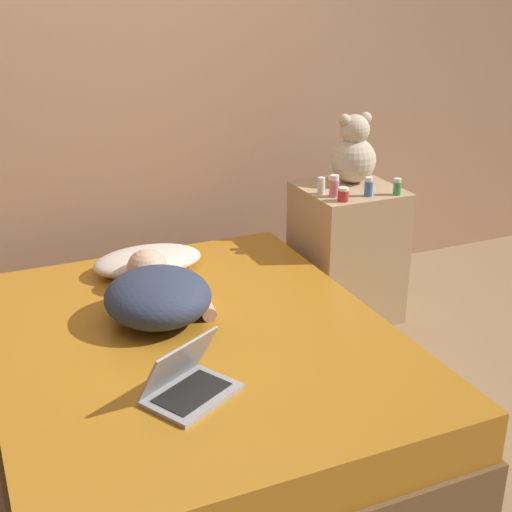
{
  "coord_description": "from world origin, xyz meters",
  "views": [
    {
      "loc": [
        -0.77,
        -2.36,
        1.77
      ],
      "look_at": [
        0.38,
        0.24,
        0.6
      ],
      "focal_mm": 50.0,
      "sensor_mm": 36.0,
      "label": 1
    }
  ],
  "objects_px": {
    "laptop": "(187,383)",
    "pillow": "(148,261)",
    "person_lying": "(157,293)",
    "bottle_amber": "(331,182)",
    "teddy_bear": "(354,153)",
    "bottle_green": "(397,187)",
    "bottle_pink": "(334,186)",
    "bottle_white": "(321,186)",
    "bottle_red": "(343,194)",
    "bottle_blue": "(369,187)"
  },
  "relations": [
    {
      "from": "laptop",
      "to": "pillow",
      "type": "bearing_deg",
      "value": 52.14
    },
    {
      "from": "person_lying",
      "to": "bottle_amber",
      "type": "relative_size",
      "value": 11.87
    },
    {
      "from": "teddy_bear",
      "to": "bottle_green",
      "type": "height_order",
      "value": "teddy_bear"
    },
    {
      "from": "teddy_bear",
      "to": "bottle_pink",
      "type": "relative_size",
      "value": 3.33
    },
    {
      "from": "bottle_white",
      "to": "bottle_red",
      "type": "distance_m",
      "value": 0.15
    },
    {
      "from": "bottle_red",
      "to": "bottle_amber",
      "type": "bearing_deg",
      "value": 75.94
    },
    {
      "from": "bottle_amber",
      "to": "bottle_red",
      "type": "relative_size",
      "value": 0.82
    },
    {
      "from": "person_lying",
      "to": "bottle_white",
      "type": "bearing_deg",
      "value": 29.9
    },
    {
      "from": "bottle_amber",
      "to": "person_lying",
      "type": "bearing_deg",
      "value": -156.31
    },
    {
      "from": "teddy_bear",
      "to": "person_lying",
      "type": "bearing_deg",
      "value": -157.39
    },
    {
      "from": "person_lying",
      "to": "bottle_blue",
      "type": "xyz_separation_m",
      "value": [
        1.16,
        0.26,
        0.24
      ]
    },
    {
      "from": "pillow",
      "to": "bottle_pink",
      "type": "xyz_separation_m",
      "value": [
        0.91,
        -0.13,
        0.29
      ]
    },
    {
      "from": "laptop",
      "to": "bottle_blue",
      "type": "bearing_deg",
      "value": 6.24
    },
    {
      "from": "pillow",
      "to": "bottle_red",
      "type": "distance_m",
      "value": 0.98
    },
    {
      "from": "person_lying",
      "to": "laptop",
      "type": "height_order",
      "value": "person_lying"
    },
    {
      "from": "laptop",
      "to": "bottle_amber",
      "type": "distance_m",
      "value": 1.59
    },
    {
      "from": "pillow",
      "to": "bottle_blue",
      "type": "bearing_deg",
      "value": -10.12
    },
    {
      "from": "teddy_bear",
      "to": "laptop",
      "type": "bearing_deg",
      "value": -139.25
    },
    {
      "from": "bottle_pink",
      "to": "bottle_red",
      "type": "bearing_deg",
      "value": -86.59
    },
    {
      "from": "bottle_amber",
      "to": "teddy_bear",
      "type": "bearing_deg",
      "value": 14.63
    },
    {
      "from": "bottle_blue",
      "to": "bottle_red",
      "type": "relative_size",
      "value": 1.42
    },
    {
      "from": "teddy_bear",
      "to": "bottle_amber",
      "type": "relative_size",
      "value": 6.52
    },
    {
      "from": "person_lying",
      "to": "bottle_white",
      "type": "distance_m",
      "value": 1.07
    },
    {
      "from": "laptop",
      "to": "bottle_blue",
      "type": "distance_m",
      "value": 1.54
    },
    {
      "from": "bottle_white",
      "to": "bottle_red",
      "type": "relative_size",
      "value": 1.25
    },
    {
      "from": "bottle_amber",
      "to": "bottle_white",
      "type": "relative_size",
      "value": 0.66
    },
    {
      "from": "bottle_amber",
      "to": "bottle_green",
      "type": "distance_m",
      "value": 0.34
    },
    {
      "from": "bottle_amber",
      "to": "laptop",
      "type": "bearing_deg",
      "value": -136.74
    },
    {
      "from": "bottle_green",
      "to": "bottle_white",
      "type": "bearing_deg",
      "value": 154.11
    },
    {
      "from": "bottle_amber",
      "to": "bottle_blue",
      "type": "bearing_deg",
      "value": -64.0
    },
    {
      "from": "bottle_blue",
      "to": "bottle_red",
      "type": "height_order",
      "value": "bottle_blue"
    },
    {
      "from": "pillow",
      "to": "bottle_blue",
      "type": "distance_m",
      "value": 1.13
    },
    {
      "from": "laptop",
      "to": "bottle_green",
      "type": "distance_m",
      "value": 1.64
    },
    {
      "from": "person_lying",
      "to": "bottle_amber",
      "type": "height_order",
      "value": "bottle_amber"
    },
    {
      "from": "laptop",
      "to": "bottle_amber",
      "type": "relative_size",
      "value": 6.61
    },
    {
      "from": "laptop",
      "to": "bottle_red",
      "type": "bearing_deg",
      "value": 9.25
    },
    {
      "from": "teddy_bear",
      "to": "bottle_blue",
      "type": "height_order",
      "value": "teddy_bear"
    },
    {
      "from": "person_lying",
      "to": "laptop",
      "type": "xyz_separation_m",
      "value": [
        -0.08,
        -0.61,
        -0.05
      ]
    },
    {
      "from": "pillow",
      "to": "teddy_bear",
      "type": "distance_m",
      "value": 1.19
    },
    {
      "from": "bottle_green",
      "to": "bottle_red",
      "type": "xyz_separation_m",
      "value": [
        -0.29,
        0.02,
        -0.01
      ]
    },
    {
      "from": "bottle_red",
      "to": "pillow",
      "type": "bearing_deg",
      "value": 167.09
    },
    {
      "from": "bottle_white",
      "to": "teddy_bear",
      "type": "bearing_deg",
      "value": 25.11
    },
    {
      "from": "person_lying",
      "to": "teddy_bear",
      "type": "bearing_deg",
      "value": 30.56
    },
    {
      "from": "laptop",
      "to": "teddy_bear",
      "type": "xyz_separation_m",
      "value": [
        1.29,
        1.11,
        0.4
      ]
    },
    {
      "from": "teddy_bear",
      "to": "bottle_white",
      "type": "distance_m",
      "value": 0.3
    },
    {
      "from": "person_lying",
      "to": "bottle_red",
      "type": "xyz_separation_m",
      "value": [
        1.01,
        0.25,
        0.22
      ]
    },
    {
      "from": "person_lying",
      "to": "bottle_pink",
      "type": "xyz_separation_m",
      "value": [
        1.0,
        0.32,
        0.24
      ]
    },
    {
      "from": "bottle_pink",
      "to": "bottle_green",
      "type": "relative_size",
      "value": 1.3
    },
    {
      "from": "bottle_green",
      "to": "bottle_blue",
      "type": "bearing_deg",
      "value": 164.83
    },
    {
      "from": "bottle_pink",
      "to": "pillow",
      "type": "bearing_deg",
      "value": 171.83
    }
  ]
}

